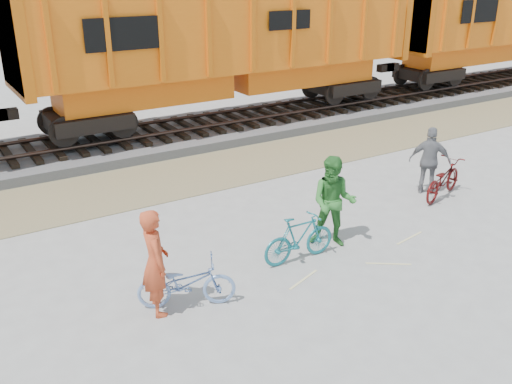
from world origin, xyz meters
TOP-DOWN VIEW (x-y plane):
  - ground at (0.00, 0.00)m, footprint 120.00×120.00m
  - gravel_strip at (0.00, 5.50)m, footprint 120.00×3.00m
  - ballast_bed at (0.00, 9.00)m, footprint 120.00×4.00m
  - track at (0.00, 9.00)m, footprint 120.00×2.60m
  - hopper_car_center at (2.92, 9.00)m, footprint 14.00×3.13m
  - hopper_car_right at (17.92, 9.00)m, footprint 14.00×3.13m
  - bicycle_blue at (-3.24, -0.42)m, footprint 1.79×1.23m
  - bicycle_teal at (-0.63, -0.12)m, footprint 1.63×0.49m
  - bicycle_maroon at (4.42, 0.67)m, footprint 1.93×1.17m
  - person_solo at (-3.74, -0.32)m, footprint 0.55×0.75m
  - person_man at (0.37, 0.08)m, footprint 1.20×1.19m
  - person_woman at (4.32, 1.07)m, footprint 1.01×1.05m

SIDE VIEW (x-z plane):
  - ground at x=0.00m, z-range 0.00..0.00m
  - gravel_strip at x=0.00m, z-range 0.00..0.02m
  - ballast_bed at x=0.00m, z-range 0.00..0.30m
  - bicycle_blue at x=-3.24m, z-range 0.00..0.89m
  - track at x=0.00m, z-range 0.35..0.59m
  - bicycle_maroon at x=4.42m, z-range 0.00..0.96m
  - bicycle_teal at x=-0.63m, z-range 0.00..0.98m
  - person_woman at x=4.32m, z-range 0.00..1.76m
  - person_solo at x=-3.74m, z-range 0.00..1.90m
  - person_man at x=0.37m, z-range 0.00..1.95m
  - hopper_car_center at x=2.92m, z-range 0.68..5.33m
  - hopper_car_right at x=17.92m, z-range 0.68..5.33m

